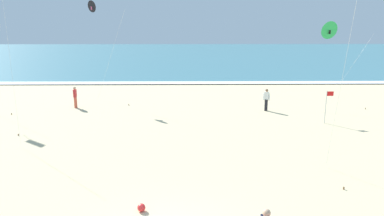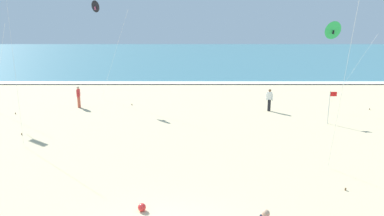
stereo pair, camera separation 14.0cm
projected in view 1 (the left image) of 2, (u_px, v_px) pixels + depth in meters
name	position (u px, v px, depth m)	size (l,w,h in m)	color
ocean_water	(183.00, 55.00, 66.20)	(160.00, 60.00, 0.08)	teal
shoreline_foam	(180.00, 83.00, 37.33)	(160.00, 1.64, 0.01)	white
kite_delta_charcoal_near	(93.00, 7.00, 28.09)	(3.28, 2.46, 7.81)	black
kite_delta_emerald_low	(329.00, 30.00, 24.51)	(4.17, 1.21, 6.29)	green
bystander_red_top	(75.00, 97.00, 26.91)	(0.22, 0.50, 1.59)	#D8593F
bystander_white_top	(266.00, 100.00, 26.06)	(0.44, 0.32, 1.59)	black
lifeguard_flag	(327.00, 104.00, 22.80)	(0.45, 0.05, 2.10)	silver
beach_ball	(141.00, 208.00, 12.47)	(0.28, 0.28, 0.28)	red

